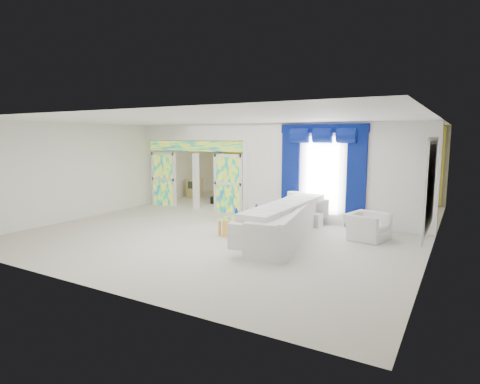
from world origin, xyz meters
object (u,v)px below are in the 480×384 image
Objects in this scene: coffee_table at (246,222)px; console_table at (302,218)px; grand_piano at (242,188)px; white_sofa at (287,223)px; armchair at (367,226)px.

coffee_table is 1.67× the size of console_table.
grand_piano is (-2.91, 4.90, 0.23)m from coffee_table.
white_sofa is at bearing -55.80° from grand_piano.
console_table is 2.16m from armchair.
white_sofa is 1.73m from console_table.
coffee_table is 1.09× the size of grand_piano.
white_sofa is 4.11× the size of armchair.
coffee_table is at bearing 157.47° from white_sofa.
grand_piano is (-6.06, 4.24, 0.12)m from armchair.
coffee_table is at bearing -128.80° from console_table.
console_table is (-0.22, 1.70, -0.21)m from white_sofa.
console_table is (1.13, 1.40, -0.02)m from coffee_table.
armchair is at bearing 17.91° from white_sofa.
grand_piano is at bearing 139.08° from console_table.
white_sofa is at bearing -12.53° from coffee_table.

